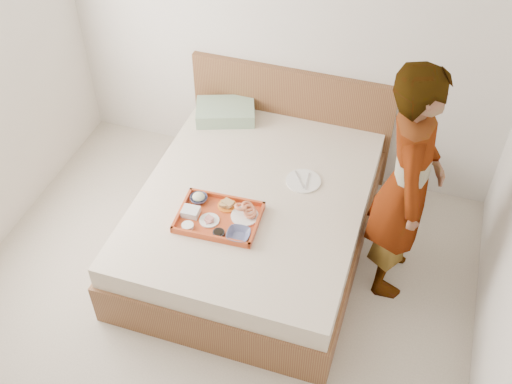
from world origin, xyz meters
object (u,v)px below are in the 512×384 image
at_px(tray, 219,217).
at_px(dinner_plate, 303,181).
at_px(person, 407,185).
at_px(bed, 254,219).

height_order(tray, dinner_plate, tray).
distance_m(dinner_plate, person, 0.82).
relative_size(tray, person, 0.31).
bearing_deg(dinner_plate, tray, -129.44).
height_order(dinner_plate, person, person).
distance_m(bed, tray, 0.45).
relative_size(bed, dinner_plate, 7.92).
bearing_deg(person, bed, 86.32).
xyz_separation_m(bed, dinner_plate, (0.30, 0.23, 0.27)).
bearing_deg(tray, bed, 62.85).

